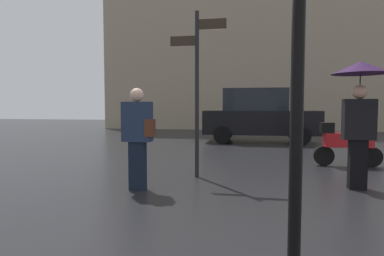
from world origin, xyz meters
name	(u,v)px	position (x,y,z in m)	size (l,w,h in m)	color
pedestrian_with_umbrella	(360,95)	(2.03, 3.15, 1.56)	(0.90, 0.90, 2.11)	black
pedestrian_with_bag	(138,133)	(-1.54, 2.46, 0.95)	(0.52, 0.24, 1.68)	black
parked_scooter	(346,142)	(2.44, 5.35, 0.56)	(1.49, 0.32, 1.23)	black
parked_car_left	(259,116)	(0.59, 10.25, 1.03)	(4.35, 1.82, 2.07)	black
street_signpost	(197,78)	(-0.75, 3.61, 1.93)	(1.08, 0.08, 3.19)	black
building_block	(247,25)	(0.00, 17.68, 6.31)	(17.65, 2.04, 12.62)	gray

